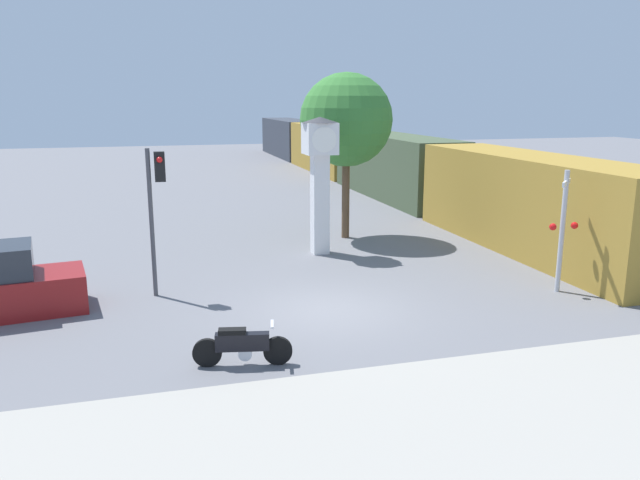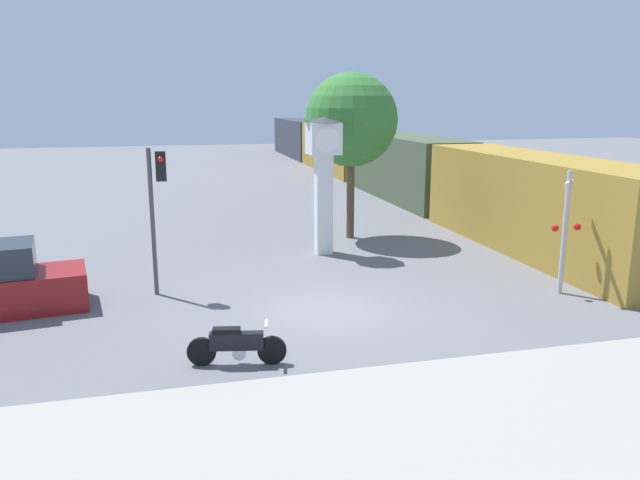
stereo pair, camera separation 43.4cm
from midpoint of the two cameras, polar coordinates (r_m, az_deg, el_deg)
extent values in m
plane|color=slate|center=(16.29, -0.02, -6.46)|extent=(120.00, 120.00, 0.00)
cube|color=#9E998E|center=(10.48, 10.61, -18.00)|extent=(36.00, 6.00, 0.10)
cylinder|color=black|center=(13.09, -4.84, -10.05)|extent=(0.61, 0.22, 0.60)
cylinder|color=black|center=(13.19, -11.22, -10.08)|extent=(0.61, 0.22, 0.60)
cube|color=black|center=(13.04, -8.07, -9.19)|extent=(1.12, 0.43, 0.36)
cube|color=black|center=(12.97, -8.99, -8.25)|extent=(0.60, 0.34, 0.10)
cylinder|color=silver|center=(13.13, -7.81, -10.20)|extent=(0.31, 0.25, 0.28)
cube|color=silver|center=(12.88, -5.37, -7.68)|extent=(0.15, 0.44, 0.04)
cube|color=white|center=(21.83, -0.58, 3.27)|extent=(0.56, 0.56, 3.50)
cube|color=white|center=(21.57, -0.59, 9.26)|extent=(1.06, 1.06, 1.06)
cylinder|color=white|center=(21.05, -0.20, 9.17)|extent=(0.85, 0.02, 0.85)
cone|color=#333338|center=(21.54, -0.60, 10.94)|extent=(1.28, 1.28, 0.20)
cube|color=olive|center=(23.50, 18.49, 3.17)|extent=(2.80, 12.43, 3.40)
cube|color=#425138|center=(34.94, 6.48, 6.72)|extent=(2.80, 12.43, 3.40)
cube|color=olive|center=(47.22, 0.47, 8.38)|extent=(2.80, 12.43, 3.40)
cube|color=#333842|center=(59.81, -3.05, 9.31)|extent=(2.80, 12.43, 3.40)
cylinder|color=#47474C|center=(17.63, -15.82, 1.44)|extent=(0.12, 0.12, 4.09)
cube|color=black|center=(17.40, -15.14, 6.49)|extent=(0.28, 0.24, 0.80)
sphere|color=red|center=(17.24, -15.17, 7.10)|extent=(0.16, 0.16, 0.16)
cylinder|color=#B7B7BC|center=(18.62, 20.64, 0.70)|extent=(0.14, 0.14, 3.46)
cube|color=white|center=(18.40, 20.98, 4.91)|extent=(0.82, 0.82, 0.14)
sphere|color=red|center=(18.34, 19.89, 1.14)|extent=(0.20, 0.20, 0.20)
sphere|color=red|center=(18.75, 21.63, 1.24)|extent=(0.20, 0.20, 0.20)
cylinder|color=brown|center=(24.38, 1.85, 3.87)|extent=(0.30, 0.30, 3.16)
sphere|color=#387A33|center=(24.10, 1.90, 10.93)|extent=(3.54, 3.54, 3.54)
camera|label=1|loc=(0.22, -90.72, -0.16)|focal=35.00mm
camera|label=2|loc=(0.22, 89.28, 0.16)|focal=35.00mm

